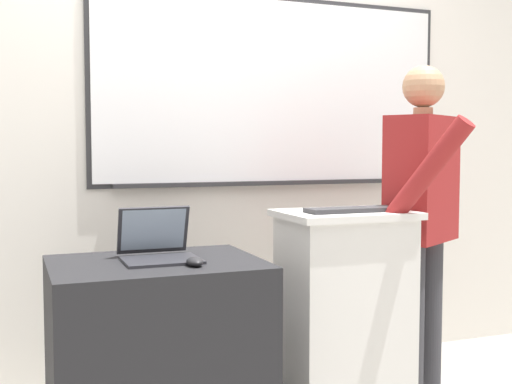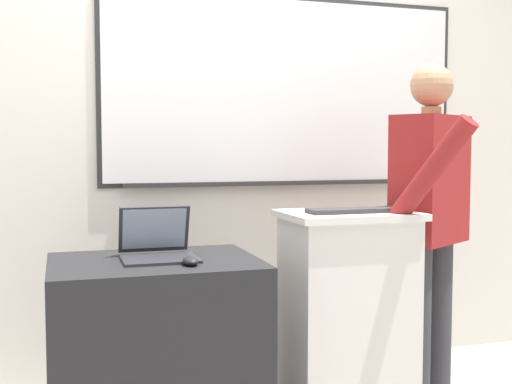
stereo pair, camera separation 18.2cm
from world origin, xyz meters
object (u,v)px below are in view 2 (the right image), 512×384
lectern_podium (347,317)px  side_desk (156,356)px  computer_mouse_by_laptop (191,261)px  person_presenter (430,214)px  wireless_keyboard (355,210)px  laptop (157,243)px

lectern_podium → side_desk: 0.86m
lectern_podium → computer_mouse_by_laptop: lectern_podium is taller
side_desk → person_presenter: size_ratio=0.51×
side_desk → wireless_keyboard: size_ratio=1.97×
lectern_podium → wireless_keyboard: 0.48m
side_desk → laptop: (0.02, 0.06, 0.45)m
side_desk → computer_mouse_by_laptop: 0.45m
wireless_keyboard → computer_mouse_by_laptop: (-0.74, -0.13, -0.16)m
lectern_podium → side_desk: bearing=-178.2°
laptop → computer_mouse_by_laptop: 0.24m
wireless_keyboard → computer_mouse_by_laptop: bearing=-170.1°
lectern_podium → person_presenter: 0.62m
person_presenter → computer_mouse_by_laptop: (-1.17, -0.22, -0.12)m
person_presenter → wireless_keyboard: 0.44m
side_desk → computer_mouse_by_laptop: bearing=-54.0°
wireless_keyboard → laptop: bearing=174.1°
person_presenter → wireless_keyboard: size_ratio=3.87×
person_presenter → lectern_podium: bearing=153.8°
lectern_podium → computer_mouse_by_laptop: bearing=-166.1°
person_presenter → wireless_keyboard: (-0.43, -0.09, 0.04)m
lectern_podium → laptop: size_ratio=3.06×
lectern_podium → side_desk: (-0.85, -0.03, -0.09)m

